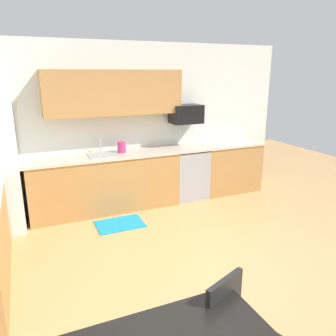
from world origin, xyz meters
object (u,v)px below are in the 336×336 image
object	(u,v)px
kettle	(122,148)
microwave	(186,114)
oven_range	(188,173)
chair_near_table	(236,329)

from	to	relation	value
kettle	microwave	bearing A→B (deg)	2.40
kettle	oven_range	bearing A→B (deg)	-2.40
oven_range	microwave	world-z (taller)	microwave
oven_range	chair_near_table	xyz separation A→B (m)	(-1.45, -3.60, 0.05)
oven_range	microwave	xyz separation A→B (m)	(0.00, 0.10, 1.05)
oven_range	chair_near_table	distance (m)	3.88
chair_near_table	kettle	world-z (taller)	kettle
microwave	chair_near_table	size ratio (longest dim) A/B	0.64
oven_range	chair_near_table	bearing A→B (deg)	-111.89
microwave	chair_near_table	world-z (taller)	microwave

